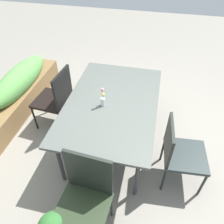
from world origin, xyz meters
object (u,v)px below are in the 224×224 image
flower_vase (103,99)px  chair_near_left (179,151)px  chair_far_side (56,97)px  chair_end_left (85,196)px  dining_table (112,104)px

flower_vase → chair_near_left: bearing=-107.7°
chair_near_left → chair_far_side: bearing=-112.5°
chair_far_side → chair_end_left: size_ratio=0.97×
chair_end_left → dining_table: bearing=-85.4°
chair_far_side → flower_vase: flower_vase is taller
dining_table → flower_vase: size_ratio=6.76×
chair_far_side → chair_end_left: chair_end_left is taller
dining_table → chair_end_left: (-1.17, -0.01, -0.15)m
chair_end_left → flower_vase: bearing=-80.4°
chair_near_left → chair_end_left: 1.16m
chair_far_side → chair_end_left: (-1.34, -0.87, 0.01)m
flower_vase → dining_table: bearing=-45.9°
chair_near_left → chair_far_side: (0.57, 1.73, 0.04)m
chair_far_side → chair_near_left: bearing=-103.4°
chair_near_left → flower_vase: bearing=-111.9°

